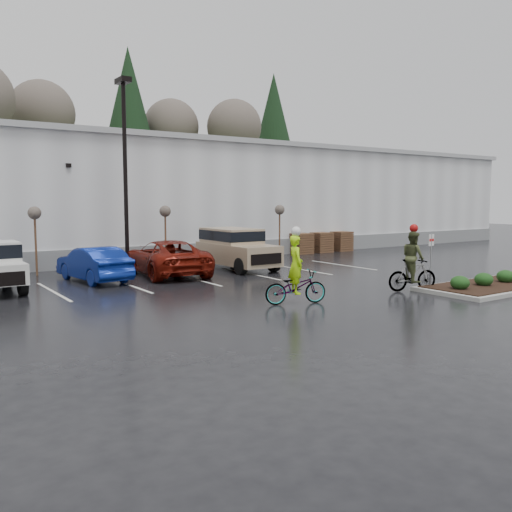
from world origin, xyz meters
TOP-DOWN VIEW (x-y plane):
  - ground at (0.00, 0.00)m, footprint 120.00×120.00m
  - warehouse at (0.00, 21.99)m, footprint 60.50×15.50m
  - wooded_ridge at (0.00, 45.00)m, footprint 80.00×25.00m
  - lamppost at (-4.00, 12.00)m, footprint 0.50×1.00m
  - sapling_west at (-8.00, 13.00)m, footprint 0.60×0.60m
  - sapling_mid at (-1.50, 13.00)m, footprint 0.60×0.60m
  - sapling_east at (6.00, 13.00)m, footprint 0.60×0.60m
  - pallet_stack_a at (8.50, 14.00)m, footprint 1.20×1.20m
  - pallet_stack_b at (10.20, 14.00)m, footprint 1.20×1.20m
  - pallet_stack_c at (12.00, 14.00)m, footprint 1.20×1.20m
  - curb_island at (7.00, -1.00)m, footprint 8.00×3.00m
  - mulch_bed at (7.00, -1.00)m, footprint 7.60×2.60m
  - shrub_a at (4.00, -1.00)m, footprint 0.70×0.70m
  - shrub_b at (5.50, -1.00)m, footprint 0.70×0.70m
  - shrub_c at (7.00, -1.00)m, footprint 0.70×0.70m
  - fire_lane_sign at (3.80, 0.20)m, footprint 0.30×0.05m
  - car_blue at (-6.35, 9.80)m, footprint 2.12×4.70m
  - car_red at (-2.92, 9.84)m, footprint 3.34×6.14m
  - suv_tan at (0.93, 9.73)m, footprint 2.20×5.10m
  - cyclist_hivis at (-2.33, 0.89)m, footprint 2.28×1.35m
  - cyclist_olive at (3.00, 0.40)m, footprint 2.07×1.14m

SIDE VIEW (x-z plane):
  - ground at x=0.00m, z-range 0.00..0.00m
  - curb_island at x=7.00m, z-range 0.00..0.15m
  - mulch_bed at x=7.00m, z-range 0.15..0.19m
  - shrub_a at x=4.00m, z-range 0.15..0.67m
  - shrub_b at x=5.50m, z-range 0.15..0.67m
  - shrub_c at x=7.00m, z-range 0.15..0.67m
  - pallet_stack_a at x=8.50m, z-range 0.00..1.35m
  - pallet_stack_b at x=10.20m, z-range 0.00..1.35m
  - pallet_stack_c at x=12.00m, z-range 0.00..1.35m
  - car_blue at x=-6.35m, z-range 0.00..1.50m
  - cyclist_hivis at x=-2.33m, z-range -0.51..2.10m
  - car_red at x=-2.92m, z-range 0.00..1.63m
  - cyclist_olive at x=3.00m, z-range -0.37..2.22m
  - suv_tan at x=0.93m, z-range 0.00..2.06m
  - fire_lane_sign at x=3.80m, z-range 0.31..2.51m
  - sapling_west at x=-8.00m, z-range 1.13..4.33m
  - sapling_mid at x=-1.50m, z-range 1.13..4.33m
  - sapling_east at x=6.00m, z-range 1.13..4.33m
  - wooded_ridge at x=0.00m, z-range 0.00..6.00m
  - warehouse at x=0.00m, z-range 0.05..7.25m
  - lamppost at x=-4.00m, z-range 1.07..10.30m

